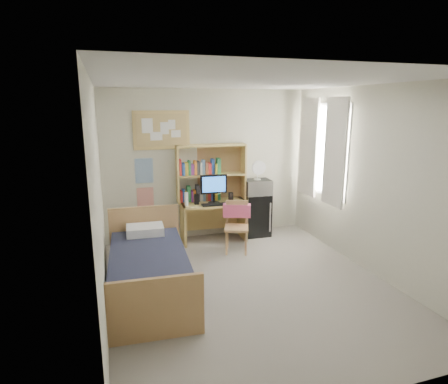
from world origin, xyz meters
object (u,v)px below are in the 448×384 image
object	(u,v)px
bulletin_board	(162,130)
desk	(213,221)
desk_chair	(236,227)
monitor	(214,189)
desk_fan	(257,171)
speaker_right	(231,197)
microwave	(257,187)
speaker_left	(197,199)
mini_fridge	(256,214)
bed	(149,274)

from	to	relation	value
bulletin_board	desk	distance (m)	1.79
bulletin_board	desk_chair	distance (m)	2.04
desk	monitor	xyz separation A→B (m)	(-0.00, -0.06, 0.59)
desk	desk_fan	xyz separation A→B (m)	(0.83, 0.02, 0.84)
speaker_right	desk_fan	size ratio (longest dim) A/B	0.55
bulletin_board	desk	world-z (taller)	bulletin_board
desk	microwave	distance (m)	1.00
speaker_left	desk_fan	size ratio (longest dim) A/B	0.56
desk_fan	mini_fridge	bearing A→B (deg)	90.00
bed	speaker_right	world-z (taller)	speaker_right
desk_fan	desk	bearing A→B (deg)	-175.76
mini_fridge	desk_fan	distance (m)	0.80
mini_fridge	bed	size ratio (longest dim) A/B	0.39
desk_fan	microwave	bearing A→B (deg)	0.00
desk	microwave	size ratio (longest dim) A/B	2.38
bulletin_board	bed	bearing A→B (deg)	-104.75
mini_fridge	bed	xyz separation A→B (m)	(-2.13, -1.66, -0.11)
bulletin_board	desk_fan	size ratio (longest dim) A/B	3.02
desk	speaker_left	world-z (taller)	speaker_left
bulletin_board	monitor	size ratio (longest dim) A/B	1.93
monitor	microwave	xyz separation A→B (m)	(0.83, 0.08, -0.03)
bulletin_board	desk_fan	bearing A→B (deg)	-9.21
speaker_left	desk_fan	distance (m)	1.20
speaker_left	microwave	world-z (taller)	microwave
desk_chair	microwave	size ratio (longest dim) A/B	1.79
desk	desk_fan	size ratio (longest dim) A/B	3.52
desk_chair	monitor	world-z (taller)	monitor
bulletin_board	bed	xyz separation A→B (m)	(-0.50, -1.90, -1.65)
mini_fridge	desk_fan	bearing A→B (deg)	-90.00
bulletin_board	monitor	xyz separation A→B (m)	(0.80, -0.34, -0.99)
speaker_left	speaker_right	bearing A→B (deg)	-0.00
desk_chair	monitor	distance (m)	0.81
bulletin_board	mini_fridge	distance (m)	2.25
bulletin_board	bed	world-z (taller)	bulletin_board
bulletin_board	monitor	bearing A→B (deg)	-23.30
speaker_left	desk_chair	bearing A→B (deg)	-46.31
bed	speaker_right	bearing A→B (deg)	47.33
mini_fridge	desk_fan	world-z (taller)	desk_fan
monitor	desk_fan	distance (m)	0.87
speaker_left	desk_fan	world-z (taller)	desk_fan
mini_fridge	monitor	xyz separation A→B (m)	(-0.83, -0.10, 0.55)
desk_chair	microwave	bearing A→B (deg)	67.29
speaker_left	bed	bearing A→B (deg)	-118.96
desk_chair	speaker_right	size ratio (longest dim) A/B	4.80
speaker_right	bed	bearing A→B (deg)	-132.66
speaker_right	bulletin_board	bearing A→B (deg)	165.20
mini_fridge	monitor	bearing A→B (deg)	-170.29
mini_fridge	monitor	distance (m)	1.00
bulletin_board	desk	size ratio (longest dim) A/B	0.86
desk	mini_fridge	world-z (taller)	mini_fridge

